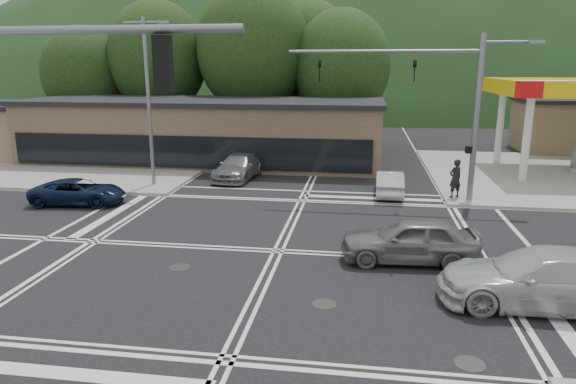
# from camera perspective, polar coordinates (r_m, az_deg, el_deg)

# --- Properties ---
(ground) EXTENTS (120.00, 120.00, 0.00)m
(ground) POSITION_cam_1_polar(r_m,az_deg,el_deg) (18.76, -1.11, -6.58)
(ground) COLOR black
(ground) RESTS_ON ground
(sidewalk_ne) EXTENTS (16.00, 16.00, 0.15)m
(sidewalk_ne) POSITION_cam_1_polar(r_m,az_deg,el_deg) (35.11, 28.38, 1.58)
(sidewalk_ne) COLOR gray
(sidewalk_ne) RESTS_ON ground
(sidewalk_nw) EXTENTS (16.00, 16.00, 0.15)m
(sidewalk_nw) POSITION_cam_1_polar(r_m,az_deg,el_deg) (37.54, -20.28, 3.11)
(sidewalk_nw) COLOR gray
(sidewalk_nw) RESTS_ON ground
(commercial_row) EXTENTS (24.00, 8.00, 4.00)m
(commercial_row) POSITION_cam_1_polar(r_m,az_deg,el_deg) (36.31, -9.21, 6.54)
(commercial_row) COLOR brown
(commercial_row) RESTS_ON ground
(hill_north) EXTENTS (252.00, 126.00, 140.00)m
(hill_north) POSITION_cam_1_polar(r_m,az_deg,el_deg) (107.56, 6.99, 10.36)
(hill_north) COLOR #1B3015
(hill_north) RESTS_ON ground
(tree_n_a) EXTENTS (8.00, 8.00, 11.75)m
(tree_n_a) POSITION_cam_1_polar(r_m,az_deg,el_deg) (44.66, -14.28, 14.27)
(tree_n_a) COLOR #382619
(tree_n_a) RESTS_ON ground
(tree_n_b) EXTENTS (9.00, 9.00, 12.98)m
(tree_n_b) POSITION_cam_1_polar(r_m,az_deg,el_deg) (42.29, -3.89, 15.57)
(tree_n_b) COLOR #382619
(tree_n_b) RESTS_ON ground
(tree_n_c) EXTENTS (7.60, 7.60, 10.87)m
(tree_n_c) POSITION_cam_1_polar(r_m,az_deg,el_deg) (41.37, 5.94, 13.76)
(tree_n_c) COLOR #382619
(tree_n_c) RESTS_ON ground
(tree_n_d) EXTENTS (6.80, 6.80, 9.76)m
(tree_n_d) POSITION_cam_1_polar(r_m,az_deg,el_deg) (46.40, -21.68, 12.09)
(tree_n_d) COLOR #382619
(tree_n_d) RESTS_ON ground
(tree_n_e) EXTENTS (8.40, 8.40, 11.98)m
(tree_n_e) POSITION_cam_1_polar(r_m,az_deg,el_deg) (45.59, 2.31, 14.66)
(tree_n_e) COLOR #382619
(tree_n_e) RESTS_ON ground
(streetlight_nw) EXTENTS (2.50, 0.25, 9.00)m
(streetlight_nw) POSITION_cam_1_polar(r_m,az_deg,el_deg) (28.72, -15.16, 10.43)
(streetlight_nw) COLOR slate
(streetlight_nw) RESTS_ON ground
(signal_mast_ne) EXTENTS (11.65, 0.30, 8.00)m
(signal_mast_ne) POSITION_cam_1_polar(r_m,az_deg,el_deg) (25.88, 17.62, 9.98)
(signal_mast_ne) COLOR slate
(signal_mast_ne) RESTS_ON ground
(car_blue_west) EXTENTS (4.58, 2.49, 1.22)m
(car_blue_west) POSITION_cam_1_polar(r_m,az_deg,el_deg) (26.81, -22.28, 0.03)
(car_blue_west) COLOR black
(car_blue_west) RESTS_ON ground
(car_grey_center) EXTENTS (4.75, 2.14, 1.58)m
(car_grey_center) POSITION_cam_1_polar(r_m,az_deg,el_deg) (18.06, 13.37, -5.14)
(car_grey_center) COLOR slate
(car_grey_center) RESTS_ON ground
(car_silver_east) EXTENTS (5.68, 2.39, 1.64)m
(car_silver_east) POSITION_cam_1_polar(r_m,az_deg,el_deg) (16.07, 26.46, -8.60)
(car_silver_east) COLOR #B7BBBF
(car_silver_east) RESTS_ON ground
(car_queue_a) EXTENTS (1.40, 3.90, 1.28)m
(car_queue_a) POSITION_cam_1_polar(r_m,az_deg,el_deg) (27.02, 11.19, 0.99)
(car_queue_a) COLOR silver
(car_queue_a) RESTS_ON ground
(car_queue_b) EXTENTS (2.34, 4.55, 1.48)m
(car_queue_b) POSITION_cam_1_polar(r_m,az_deg,el_deg) (34.66, 5.14, 4.20)
(car_queue_b) COLOR white
(car_queue_b) RESTS_ON ground
(car_northbound) EXTENTS (2.52, 5.14, 1.44)m
(car_northbound) POSITION_cam_1_polar(r_m,az_deg,el_deg) (30.54, -5.47, 2.83)
(car_northbound) COLOR slate
(car_northbound) RESTS_ON ground
(pedestrian) EXTENTS (0.84, 0.75, 1.92)m
(pedestrian) POSITION_cam_1_polar(r_m,az_deg,el_deg) (26.73, 18.09, 1.44)
(pedestrian) COLOR black
(pedestrian) RESTS_ON sidewalk_ne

